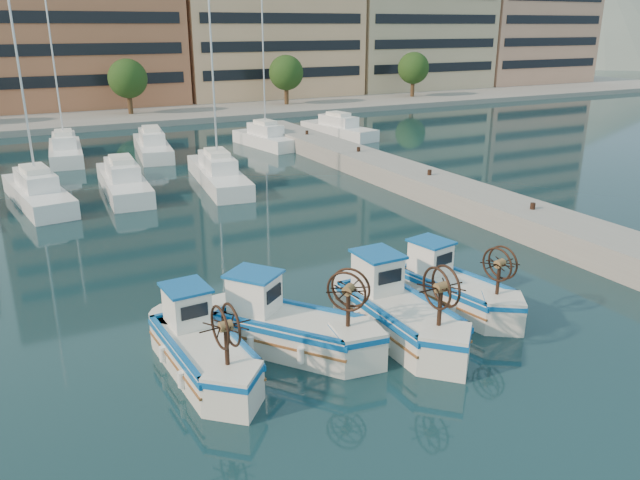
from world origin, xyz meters
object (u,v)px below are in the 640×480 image
at_px(fishing_boat_c, 396,310).
at_px(fishing_boat_d, 451,286).
at_px(fishing_boat_b, 286,325).
at_px(fishing_boat_a, 201,346).

relative_size(fishing_boat_c, fishing_boat_d, 1.08).
bearing_deg(fishing_boat_c, fishing_boat_d, 15.88).
distance_m(fishing_boat_b, fishing_boat_c, 3.59).
height_order(fishing_boat_a, fishing_boat_b, fishing_boat_b).
bearing_deg(fishing_boat_d, fishing_boat_b, 170.20).
height_order(fishing_boat_c, fishing_boat_d, fishing_boat_c).
bearing_deg(fishing_boat_a, fishing_boat_b, -2.95).
xyz_separation_m(fishing_boat_a, fishing_boat_b, (2.68, 0.03, 0.03)).
bearing_deg(fishing_boat_c, fishing_boat_b, 167.31).
bearing_deg(fishing_boat_b, fishing_boat_c, -49.53).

